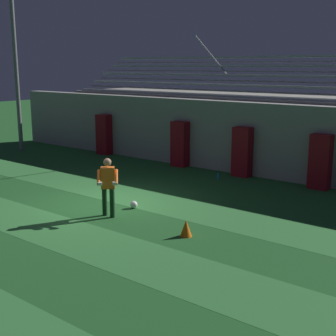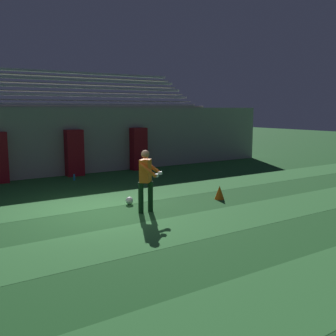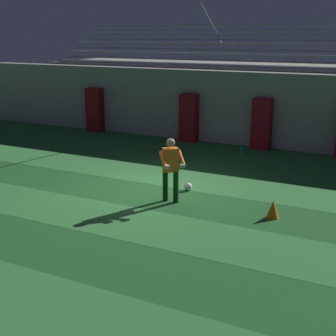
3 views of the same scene
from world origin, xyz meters
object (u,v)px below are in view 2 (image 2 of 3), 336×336
(padding_pillar_gate_right, at_px, (74,153))
(water_bottle, at_px, (74,177))
(goalkeeper, at_px, (146,177))
(soccer_ball, at_px, (129,201))
(padding_pillar_far_right, at_px, (139,149))
(traffic_cone, at_px, (219,192))

(padding_pillar_gate_right, xyz_separation_m, water_bottle, (-0.42, -1.02, -0.83))
(padding_pillar_gate_right, bearing_deg, goalkeeper, -94.37)
(padding_pillar_gate_right, xyz_separation_m, soccer_ball, (-0.48, -5.63, -0.84))
(padding_pillar_far_right, xyz_separation_m, water_bottle, (-3.44, -1.02, -0.83))
(padding_pillar_far_right, relative_size, water_bottle, 7.90)
(water_bottle, bearing_deg, soccer_ball, -90.73)
(padding_pillar_far_right, distance_m, goalkeeper, 7.53)
(padding_pillar_gate_right, height_order, goalkeeper, padding_pillar_gate_right)
(padding_pillar_gate_right, distance_m, goalkeeper, 6.67)
(padding_pillar_gate_right, relative_size, goalkeeper, 1.14)
(padding_pillar_gate_right, distance_m, padding_pillar_far_right, 3.03)
(goalkeeper, height_order, water_bottle, goalkeeper)
(goalkeeper, height_order, soccer_ball, goalkeeper)
(water_bottle, bearing_deg, goalkeeper, -90.93)
(soccer_ball, bearing_deg, padding_pillar_far_right, 58.13)
(padding_pillar_far_right, relative_size, soccer_ball, 8.62)
(padding_pillar_far_right, bearing_deg, traffic_cone, -97.78)
(padding_pillar_far_right, distance_m, water_bottle, 3.69)
(traffic_cone, distance_m, water_bottle, 6.11)
(padding_pillar_gate_right, height_order, soccer_ball, padding_pillar_gate_right)
(soccer_ball, distance_m, traffic_cone, 2.77)
(goalkeeper, relative_size, traffic_cone, 3.98)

